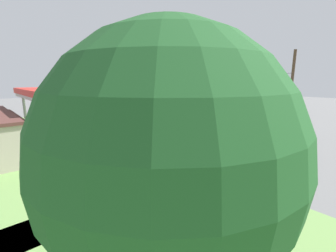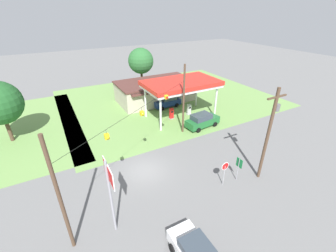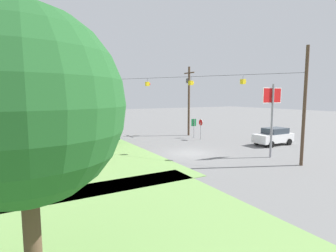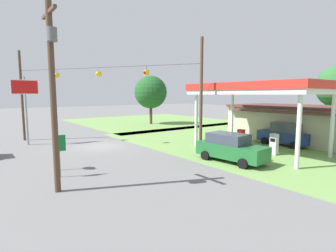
# 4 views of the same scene
# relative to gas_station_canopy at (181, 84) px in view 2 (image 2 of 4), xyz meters

# --- Properties ---
(ground_plane) EXTENTS (160.00, 160.00, 0.00)m
(ground_plane) POSITION_rel_gas_station_canopy_xyz_m (-9.78, -9.17, -5.02)
(ground_plane) COLOR slate
(grass_verge_station_corner) EXTENTS (36.00, 28.00, 0.04)m
(grass_verge_station_corner) POSITION_rel_gas_station_canopy_xyz_m (2.00, 7.78, -5.00)
(grass_verge_station_corner) COLOR #6B934C
(grass_verge_station_corner) RESTS_ON ground
(gas_station_canopy) EXTENTS (10.49, 6.27, 5.53)m
(gas_station_canopy) POSITION_rel_gas_station_canopy_xyz_m (0.00, 0.00, 0.00)
(gas_station_canopy) COLOR silver
(gas_station_canopy) RESTS_ON ground
(gas_station_store) EXTENTS (13.00, 7.63, 3.54)m
(gas_station_store) POSITION_rel_gas_station_canopy_xyz_m (-0.34, 7.76, -3.23)
(gas_station_store) COLOR #B2A893
(gas_station_store) RESTS_ON ground
(fuel_pump_near) EXTENTS (0.71, 0.56, 1.66)m
(fuel_pump_near) POSITION_rel_gas_station_canopy_xyz_m (-1.54, -0.00, -4.23)
(fuel_pump_near) COLOR gray
(fuel_pump_near) RESTS_ON ground
(fuel_pump_far) EXTENTS (0.71, 0.56, 1.66)m
(fuel_pump_far) POSITION_rel_gas_station_canopy_xyz_m (1.54, -0.00, -4.23)
(fuel_pump_far) COLOR gray
(fuel_pump_far) RESTS_ON ground
(car_at_pumps_front) EXTENTS (4.98, 2.45, 1.97)m
(car_at_pumps_front) POSITION_rel_gas_station_canopy_xyz_m (0.85, -4.27, -4.01)
(car_at_pumps_front) COLOR #1E602D
(car_at_pumps_front) RESTS_ON ground
(car_at_pumps_rear) EXTENTS (4.53, 2.20, 2.13)m
(car_at_pumps_rear) POSITION_rel_gas_station_canopy_xyz_m (0.07, 4.26, -3.95)
(car_at_pumps_rear) COLOR navy
(car_at_pumps_rear) RESTS_ON ground
(stop_sign_roadside) EXTENTS (0.80, 0.08, 2.50)m
(stop_sign_roadside) POSITION_rel_gas_station_canopy_xyz_m (-4.24, -14.45, -3.20)
(stop_sign_roadside) COLOR #99999E
(stop_sign_roadside) RESTS_ON ground
(stop_sign_overhead) EXTENTS (0.22, 2.25, 6.24)m
(stop_sign_overhead) POSITION_rel_gas_station_canopy_xyz_m (-14.36, -14.32, -0.52)
(stop_sign_overhead) COLOR gray
(stop_sign_overhead) RESTS_ON ground
(route_sign) EXTENTS (0.10, 0.70, 2.40)m
(route_sign) POSITION_rel_gas_station_canopy_xyz_m (-2.64, -14.57, -3.31)
(route_sign) COLOR gray
(route_sign) RESTS_ON ground
(utility_pole_main) EXTENTS (2.20, 0.44, 9.03)m
(utility_pole_main) POSITION_rel_gas_station_canopy_xyz_m (-0.41, -15.27, 0.05)
(utility_pole_main) COLOR #4C3828
(utility_pole_main) RESTS_ON ground
(signal_span_gantry) EXTENTS (15.41, 10.24, 8.91)m
(signal_span_gantry) POSITION_rel_gas_station_canopy_xyz_m (-9.78, -9.18, -0.24)
(signal_span_gantry) COLOR #4C3828
(signal_span_gantry) RESTS_ON ground
(tree_behind_station) EXTENTS (4.86, 4.86, 7.96)m
(tree_behind_station) POSITION_rel_gas_station_canopy_xyz_m (0.19, 15.03, 0.49)
(tree_behind_station) COLOR #4C3828
(tree_behind_station) RESTS_ON ground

